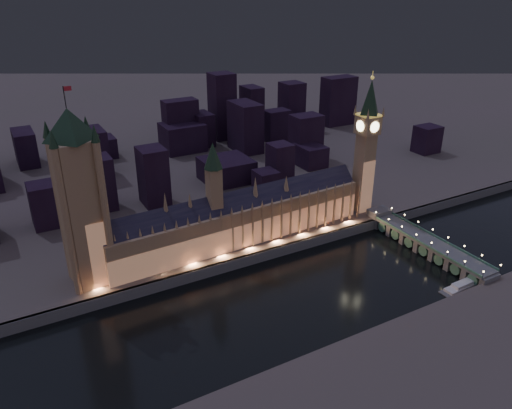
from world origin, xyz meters
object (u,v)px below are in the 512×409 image
elizabeth_tower (367,136)px  westminster_bridge (424,243)px  palace_of_westminster (240,219)px  river_boat (465,285)px  victoria_tower (80,192)px

elizabeth_tower → westminster_bridge: bearing=-85.1°
palace_of_westminster → westminster_bridge: bearing=-28.9°
westminster_bridge → river_boat: westminster_bridge is taller
victoria_tower → elizabeth_tower: victoria_tower is taller
elizabeth_tower → westminster_bridge: 92.45m
victoria_tower → elizabeth_tower: size_ratio=1.09×
elizabeth_tower → westminster_bridge: elizabeth_tower is taller
westminster_bridge → victoria_tower: bearing=163.7°
river_boat → elizabeth_tower: bearing=86.7°
palace_of_westminster → river_boat: size_ratio=5.10×
palace_of_westminster → westminster_bridge: 136.46m
palace_of_westminster → elizabeth_tower: bearing=0.1°
elizabeth_tower → river_boat: (-6.58, -113.79, -69.56)m
river_boat → westminster_bridge: bearing=75.9°
palace_of_westminster → victoria_tower: bearing=179.9°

